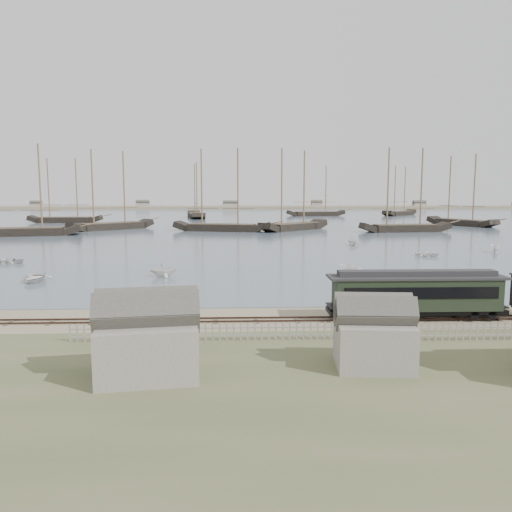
{
  "coord_description": "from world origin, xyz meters",
  "views": [
    {
      "loc": [
        -5.31,
        -38.01,
        9.45
      ],
      "look_at": [
        -3.68,
        8.37,
        3.5
      ],
      "focal_mm": 35.0,
      "sensor_mm": 36.0,
      "label": 1
    }
  ],
  "objects": [
    {
      "name": "harbor_water",
      "position": [
        0.0,
        170.0,
        0.03
      ],
      "size": [
        600.0,
        336.0,
        0.06
      ],
      "primitive_type": "cube",
      "color": "#4A5B6A",
      "rests_on": "ground"
    },
    {
      "name": "schooner_6",
      "position": [
        -59.19,
        119.28,
        10.06
      ],
      "size": [
        22.25,
        5.24,
        20.0
      ],
      "primitive_type": null,
      "rotation": [
        0.0,
        0.0,
        0.01
      ],
      "color": "black",
      "rests_on": "harbor_water"
    },
    {
      "name": "schooner_5",
      "position": [
        57.96,
        101.43,
        10.06
      ],
      "size": [
        14.02,
        21.98,
        20.0
      ],
      "primitive_type": null,
      "rotation": [
        0.0,
        0.0,
        -1.13
      ],
      "color": "black",
      "rests_on": "harbor_water"
    },
    {
      "name": "rowboat_2",
      "position": [
        7.04,
        16.17,
        0.78
      ],
      "size": [
        3.95,
        2.38,
        1.43
      ],
      "primitive_type": "imported",
      "rotation": [
        0.0,
        0.0,
        3.43
      ],
      "color": "white",
      "rests_on": "harbor_water"
    },
    {
      "name": "picket_fence_west",
      "position": [
        -6.5,
        -7.0,
        0.0
      ],
      "size": [
        19.0,
        0.1,
        1.2
      ],
      "primitive_type": null,
      "color": "slate",
      "rests_on": "ground"
    },
    {
      "name": "schooner_4",
      "position": [
        34.53,
        79.74,
        10.06
      ],
      "size": [
        22.2,
        7.48,
        20.0
      ],
      "primitive_type": null,
      "rotation": [
        0.0,
        0.0,
        0.11
      ],
      "color": "black",
      "rests_on": "harbor_water"
    },
    {
      "name": "schooner_0",
      "position": [
        -52.62,
        71.88,
        10.06
      ],
      "size": [
        25.77,
        11.24,
        20.0
      ],
      "primitive_type": null,
      "rotation": [
        0.0,
        0.0,
        0.22
      ],
      "color": "black",
      "rests_on": "harbor_water"
    },
    {
      "name": "passenger_coach",
      "position": [
        7.89,
        -2.0,
        2.03
      ],
      "size": [
        13.15,
        2.54,
        3.19
      ],
      "color": "black",
      "rests_on": "ground"
    },
    {
      "name": "far_spit",
      "position": [
        0.0,
        250.0,
        0.0
      ],
      "size": [
        500.0,
        20.0,
        1.8
      ],
      "primitive_type": "cube",
      "color": "tan",
      "rests_on": "ground"
    },
    {
      "name": "shed_mid",
      "position": [
        2.0,
        -12.0,
        0.0
      ],
      "size": [
        4.0,
        3.5,
        3.6
      ],
      "primitive_type": null,
      "color": "slate",
      "rests_on": "ground"
    },
    {
      "name": "rowboat_7",
      "position": [
        15.0,
        49.8,
        0.84
      ],
      "size": [
        3.69,
        3.46,
        1.56
      ],
      "primitive_type": "imported",
      "rotation": [
        0.0,
        0.0,
        0.37
      ],
      "color": "white",
      "rests_on": "harbor_water"
    },
    {
      "name": "schooner_9",
      "position": [
        60.55,
        163.88,
        10.06
      ],
      "size": [
        18.85,
        18.48,
        20.0
      ],
      "primitive_type": null,
      "rotation": [
        0.0,
        0.0,
        0.77
      ],
      "color": "black",
      "rests_on": "harbor_water"
    },
    {
      "name": "schooner_2",
      "position": [
        -9.37,
        83.47,
        10.06
      ],
      "size": [
        24.3,
        11.16,
        20.0
      ],
      "primitive_type": null,
      "rotation": [
        0.0,
        0.0,
        -0.25
      ],
      "color": "black",
      "rests_on": "harbor_water"
    },
    {
      "name": "rowboat_0",
      "position": [
        -26.99,
        14.82,
        0.51
      ],
      "size": [
        4.6,
        3.5,
        0.89
      ],
      "primitive_type": "imported",
      "rotation": [
        0.0,
        0.0,
        0.1
      ],
      "color": "white",
      "rests_on": "harbor_water"
    },
    {
      "name": "schooner_8",
      "position": [
        25.57,
        160.29,
        10.06
      ],
      "size": [
        23.75,
        8.63,
        20.0
      ],
      "primitive_type": null,
      "rotation": [
        0.0,
        0.0,
        0.14
      ],
      "color": "black",
      "rests_on": "harbor_water"
    },
    {
      "name": "beached_dinghy",
      "position": [
        -13.97,
        0.2,
        0.34
      ],
      "size": [
        3.75,
        4.07,
        0.69
      ],
      "primitive_type": "imported",
      "rotation": [
        0.0,
        0.0,
        1.03
      ],
      "color": "white",
      "rests_on": "ground"
    },
    {
      "name": "rowboat_5",
      "position": [
        34.91,
        38.4,
        0.7
      ],
      "size": [
        3.53,
        2.41,
        1.28
      ],
      "primitive_type": "imported",
      "rotation": [
        0.0,
        0.0,
        2.75
      ],
      "color": "white",
      "rests_on": "harbor_water"
    },
    {
      "name": "rowboat_6",
      "position": [
        -36.03,
        28.84,
        0.46
      ],
      "size": [
        2.91,
        3.97,
        0.8
      ],
      "primitive_type": "imported",
      "rotation": [
        0.0,
        0.0,
        4.67
      ],
      "color": "white",
      "rests_on": "harbor_water"
    },
    {
      "name": "schooner_7",
      "position": [
        -20.97,
        147.1,
        10.06
      ],
      "size": [
        9.63,
        25.23,
        20.0
      ],
      "primitive_type": null,
      "rotation": [
        0.0,
        0.0,
        1.74
      ],
      "color": "black",
      "rests_on": "harbor_water"
    },
    {
      "name": "shed_left",
      "position": [
        -10.0,
        -13.0,
        0.0
      ],
      "size": [
        5.0,
        4.0,
        4.1
      ],
      "primitive_type": null,
      "color": "slate",
      "rests_on": "ground"
    },
    {
      "name": "schooner_1",
      "position": [
        -37.51,
        89.57,
        10.06
      ],
      "size": [
        19.95,
        19.27,
        20.0
      ],
      "primitive_type": null,
      "rotation": [
        0.0,
        0.0,
        0.76
      ],
      "color": "black",
      "rests_on": "harbor_water"
    },
    {
      "name": "schooner_3",
      "position": [
        8.58,
        86.13,
        10.06
      ],
      "size": [
        19.71,
        19.25,
        20.0
      ],
      "primitive_type": null,
      "rotation": [
        0.0,
        0.0,
        0.77
      ],
      "color": "black",
      "rests_on": "harbor_water"
    },
    {
      "name": "rowboat_1",
      "position": [
        -13.76,
        17.47,
        0.83
      ],
      "size": [
        3.27,
        3.54,
        1.55
      ],
      "primitive_type": "imported",
      "rotation": [
        0.0,
        0.0,
        1.86
      ],
      "color": "white",
      "rests_on": "harbor_water"
    },
    {
      "name": "rowboat_3",
      "position": [
        22.49,
        33.88,
        0.41
      ],
      "size": [
        3.17,
        3.88,
        0.7
      ],
      "primitive_type": "imported",
      "rotation": [
        0.0,
        0.0,
        1.33
      ],
      "color": "white",
      "rests_on": "harbor_water"
    },
    {
      "name": "rail_track",
      "position": [
        0.0,
        -2.0,
        0.04
      ],
      "size": [
        120.0,
        1.8,
        0.16
      ],
      "color": "#36231D",
      "rests_on": "ground"
    },
    {
      "name": "ground",
      "position": [
        0.0,
        0.0,
        0.0
      ],
      "size": [
        600.0,
        600.0,
        0.0
      ],
      "primitive_type": "plane",
      "color": "tan",
      "rests_on": "ground"
    }
  ]
}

